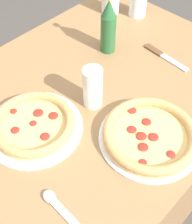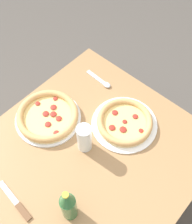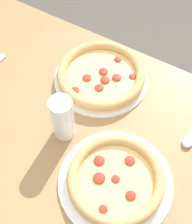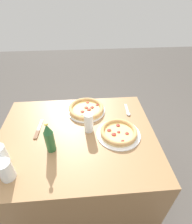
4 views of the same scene
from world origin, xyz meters
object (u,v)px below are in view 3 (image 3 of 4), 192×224
(spoon, at_px, (192,134))
(pizza_margherita, at_px, (101,75))
(glass_cola, at_px, (63,119))
(pizza_salami, at_px, (116,180))

(spoon, bearing_deg, pizza_margherita, -7.26)
(spoon, bearing_deg, glass_cola, 29.61)
(pizza_margherita, distance_m, pizza_salami, 0.36)
(pizza_salami, bearing_deg, glass_cola, -16.19)
(pizza_margherita, height_order, glass_cola, glass_cola)
(glass_cola, bearing_deg, pizza_margherita, -87.30)
(pizza_margherita, bearing_deg, pizza_salami, 126.82)
(pizza_margherita, relative_size, glass_cola, 2.09)
(pizza_salami, relative_size, glass_cola, 2.06)
(pizza_margherita, distance_m, glass_cola, 0.24)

